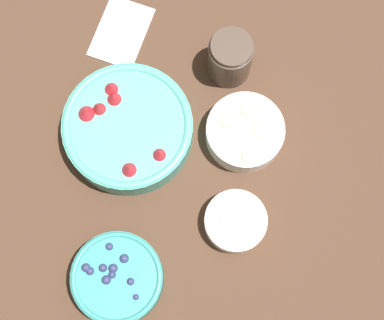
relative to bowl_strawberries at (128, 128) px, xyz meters
name	(u,v)px	position (x,y,z in m)	size (l,w,h in m)	color
ground_plane	(188,132)	(0.01, -0.10, -0.04)	(4.00, 4.00, 0.00)	#4C3323
bowl_strawberries	(128,128)	(0.00, 0.00, 0.00)	(0.23, 0.23, 0.08)	#56B7A8
bowl_blueberries	(118,278)	(-0.26, -0.01, 0.00)	(0.15, 0.15, 0.07)	teal
bowl_bananas	(245,131)	(0.01, -0.21, -0.01)	(0.14, 0.14, 0.05)	white
bowl_cream	(236,221)	(-0.15, -0.20, -0.01)	(0.11, 0.11, 0.05)	white
jar_chocolate	(230,58)	(0.14, -0.17, 0.01)	(0.08, 0.08, 0.10)	#4C3D33
napkin	(121,32)	(0.20, 0.04, -0.03)	(0.15, 0.12, 0.01)	#B2BCC6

